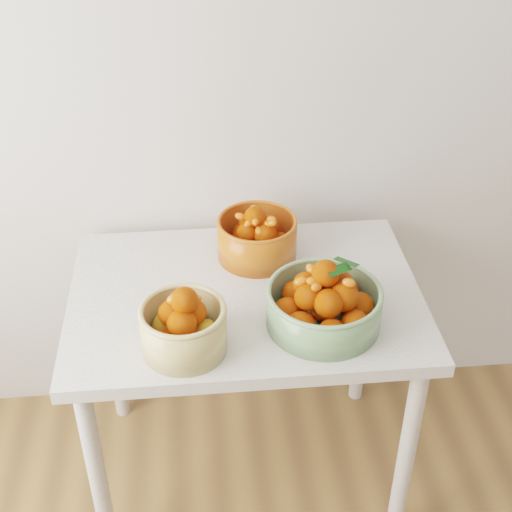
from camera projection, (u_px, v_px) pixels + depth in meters
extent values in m
cube|color=silver|center=(368.00, 34.00, 2.05)|extent=(4.00, 0.04, 2.70)
cube|color=silver|center=(245.00, 298.00, 2.04)|extent=(1.00, 0.70, 0.04)
cylinder|color=silver|center=(98.00, 477.00, 1.98)|extent=(0.05, 0.05, 0.71)
cylinder|color=silver|center=(407.00, 453.00, 2.05)|extent=(0.05, 0.05, 0.71)
cylinder|color=silver|center=(112.00, 339.00, 2.46)|extent=(0.05, 0.05, 0.71)
cylinder|color=silver|center=(363.00, 324.00, 2.53)|extent=(0.05, 0.05, 0.71)
cylinder|color=tan|center=(184.00, 330.00, 1.80)|extent=(0.28, 0.28, 0.12)
torus|color=tan|center=(182.00, 311.00, 1.76)|extent=(0.28, 0.28, 0.02)
sphere|color=#D1660C|center=(206.00, 333.00, 1.81)|extent=(0.07, 0.07, 0.07)
sphere|color=#D1660C|center=(191.00, 320.00, 1.85)|extent=(0.07, 0.07, 0.07)
sphere|color=#D1660C|center=(167.00, 326.00, 1.83)|extent=(0.08, 0.08, 0.08)
sphere|color=#CE3703|center=(166.00, 343.00, 1.78)|extent=(0.07, 0.07, 0.07)
sphere|color=#CE3703|center=(191.00, 347.00, 1.76)|extent=(0.08, 0.08, 0.08)
sphere|color=#CE3703|center=(184.00, 334.00, 1.81)|extent=(0.07, 0.07, 0.07)
sphere|color=#CE3703|center=(194.00, 312.00, 1.79)|extent=(0.07, 0.07, 0.07)
sphere|color=#CE3703|center=(172.00, 313.00, 1.78)|extent=(0.07, 0.07, 0.07)
sphere|color=#CE3703|center=(182.00, 324.00, 1.75)|extent=(0.07, 0.07, 0.07)
sphere|color=#CE3703|center=(185.00, 301.00, 1.75)|extent=(0.07, 0.07, 0.07)
ellipsoid|color=#F05917|center=(173.00, 299.00, 1.74)|extent=(0.04, 0.03, 0.04)
ellipsoid|color=#F05917|center=(182.00, 300.00, 1.74)|extent=(0.03, 0.05, 0.04)
ellipsoid|color=#F05917|center=(176.00, 298.00, 1.77)|extent=(0.04, 0.04, 0.03)
ellipsoid|color=#F05917|center=(182.00, 305.00, 1.76)|extent=(0.04, 0.04, 0.03)
ellipsoid|color=#F05917|center=(186.00, 301.00, 1.76)|extent=(0.05, 0.04, 0.04)
ellipsoid|color=#F05917|center=(181.00, 306.00, 1.76)|extent=(0.04, 0.04, 0.03)
ellipsoid|color=#F05917|center=(187.00, 300.00, 1.80)|extent=(0.04, 0.04, 0.03)
ellipsoid|color=#F05917|center=(196.00, 299.00, 1.79)|extent=(0.04, 0.04, 0.03)
cylinder|color=#759C6B|center=(324.00, 308.00, 1.89)|extent=(0.37, 0.37, 0.11)
torus|color=#759C6B|center=(325.00, 292.00, 1.86)|extent=(0.37, 0.37, 0.01)
sphere|color=#CE3703|center=(360.00, 306.00, 1.90)|extent=(0.08, 0.08, 0.08)
sphere|color=#CE3703|center=(344.00, 291.00, 1.95)|extent=(0.08, 0.08, 0.08)
sphere|color=#CE3703|center=(318.00, 286.00, 1.97)|extent=(0.08, 0.08, 0.08)
sphere|color=#CE3703|center=(295.00, 294.00, 1.94)|extent=(0.07, 0.07, 0.07)
sphere|color=#CE3703|center=(287.00, 312.00, 1.88)|extent=(0.08, 0.08, 0.08)
sphere|color=#CE3703|center=(301.00, 327.00, 1.83)|extent=(0.08, 0.08, 0.08)
sphere|color=#CE3703|center=(332.00, 333.00, 1.81)|extent=(0.07, 0.07, 0.07)
sphere|color=#CE3703|center=(355.00, 324.00, 1.84)|extent=(0.08, 0.08, 0.08)
sphere|color=#CE3703|center=(324.00, 309.00, 1.89)|extent=(0.08, 0.08, 0.08)
sphere|color=#CE3703|center=(340.00, 283.00, 1.88)|extent=(0.07, 0.07, 0.07)
sphere|color=#CE3703|center=(322.00, 278.00, 1.90)|extent=(0.07, 0.07, 0.07)
sphere|color=#CE3703|center=(306.00, 285.00, 1.87)|extent=(0.07, 0.07, 0.07)
sphere|color=#CE3703|center=(308.00, 297.00, 1.83)|extent=(0.07, 0.07, 0.07)
sphere|color=#CE3703|center=(329.00, 303.00, 1.81)|extent=(0.08, 0.08, 0.08)
sphere|color=#CE3703|center=(344.00, 297.00, 1.83)|extent=(0.08, 0.08, 0.08)
sphere|color=#CE3703|center=(326.00, 274.00, 1.83)|extent=(0.07, 0.07, 0.07)
ellipsoid|color=#F05917|center=(349.00, 283.00, 1.81)|extent=(0.05, 0.04, 0.03)
ellipsoid|color=#F05917|center=(313.00, 281.00, 1.82)|extent=(0.05, 0.04, 0.04)
ellipsoid|color=#F05917|center=(328.00, 284.00, 1.85)|extent=(0.05, 0.04, 0.04)
ellipsoid|color=#F05917|center=(331.00, 276.00, 1.83)|extent=(0.04, 0.03, 0.03)
ellipsoid|color=#F05917|center=(331.00, 268.00, 1.89)|extent=(0.04, 0.05, 0.03)
ellipsoid|color=#F05917|center=(330.00, 296.00, 1.81)|extent=(0.03, 0.04, 0.04)
ellipsoid|color=#F05917|center=(326.00, 279.00, 1.83)|extent=(0.04, 0.05, 0.04)
ellipsoid|color=#F05917|center=(317.00, 287.00, 1.81)|extent=(0.05, 0.05, 0.03)
ellipsoid|color=#F05917|center=(311.00, 269.00, 1.87)|extent=(0.04, 0.05, 0.03)
ellipsoid|color=#F05917|center=(301.00, 282.00, 1.83)|extent=(0.04, 0.03, 0.04)
ellipsoid|color=#F05917|center=(343.00, 289.00, 1.83)|extent=(0.05, 0.05, 0.04)
cylinder|color=#C44C17|center=(257.00, 239.00, 2.14)|extent=(0.29, 0.29, 0.12)
torus|color=#C44C17|center=(257.00, 222.00, 2.11)|extent=(0.30, 0.30, 0.01)
sphere|color=#CE3703|center=(281.00, 243.00, 2.16)|extent=(0.07, 0.07, 0.07)
sphere|color=#CE3703|center=(265.00, 232.00, 2.21)|extent=(0.07, 0.07, 0.07)
sphere|color=#CE3703|center=(243.00, 234.00, 2.20)|extent=(0.07, 0.07, 0.07)
sphere|color=#CE3703|center=(234.00, 246.00, 2.15)|extent=(0.06, 0.06, 0.06)
sphere|color=#CE3703|center=(246.00, 256.00, 2.10)|extent=(0.07, 0.07, 0.07)
sphere|color=#CE3703|center=(271.00, 255.00, 2.11)|extent=(0.07, 0.07, 0.07)
sphere|color=#CE3703|center=(257.00, 244.00, 2.15)|extent=(0.07, 0.07, 0.07)
sphere|color=#CE3703|center=(268.00, 226.00, 2.14)|extent=(0.07, 0.07, 0.07)
sphere|color=#CE3703|center=(250.00, 223.00, 2.15)|extent=(0.07, 0.07, 0.07)
sphere|color=#CE3703|center=(247.00, 234.00, 2.11)|extent=(0.06, 0.06, 0.06)
sphere|color=#CE3703|center=(265.00, 235.00, 2.10)|extent=(0.07, 0.07, 0.07)
sphere|color=#CE3703|center=(255.00, 217.00, 2.10)|extent=(0.06, 0.06, 0.06)
ellipsoid|color=#F05917|center=(249.00, 224.00, 2.09)|extent=(0.04, 0.04, 0.03)
ellipsoid|color=#F05917|center=(259.00, 231.00, 2.08)|extent=(0.03, 0.04, 0.04)
ellipsoid|color=#F05917|center=(272.00, 223.00, 2.08)|extent=(0.04, 0.04, 0.03)
ellipsoid|color=#F05917|center=(264.00, 226.00, 2.11)|extent=(0.04, 0.04, 0.03)
ellipsoid|color=#F05917|center=(240.00, 217.00, 2.11)|extent=(0.04, 0.03, 0.03)
ellipsoid|color=#F05917|center=(271.00, 220.00, 2.09)|extent=(0.04, 0.04, 0.03)
ellipsoid|color=#F05917|center=(255.00, 222.00, 2.10)|extent=(0.04, 0.04, 0.03)
ellipsoid|color=#F05917|center=(253.00, 210.00, 2.12)|extent=(0.04, 0.04, 0.03)
ellipsoid|color=#F05917|center=(268.00, 224.00, 2.09)|extent=(0.04, 0.04, 0.03)
ellipsoid|color=#F05917|center=(254.00, 210.00, 2.12)|extent=(0.03, 0.04, 0.04)
ellipsoid|color=#F05917|center=(256.00, 222.00, 2.07)|extent=(0.03, 0.04, 0.03)
ellipsoid|color=#F05917|center=(255.00, 220.00, 2.11)|extent=(0.04, 0.04, 0.03)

